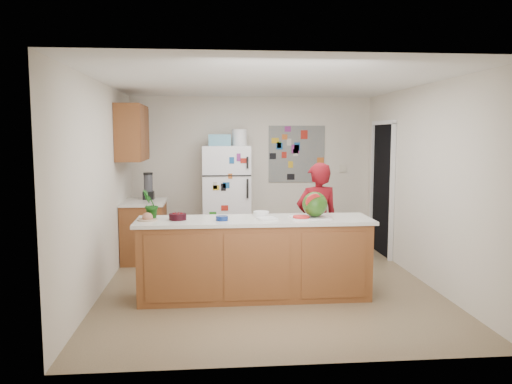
{
  "coord_description": "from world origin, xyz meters",
  "views": [
    {
      "loc": [
        -0.68,
        -6.09,
        1.86
      ],
      "look_at": [
        -0.12,
        0.2,
        1.15
      ],
      "focal_mm": 35.0,
      "sensor_mm": 36.0,
      "label": 1
    }
  ],
  "objects": [
    {
      "name": "potted_plant",
      "position": [
        -1.38,
        -0.45,
        1.09
      ],
      "size": [
        0.24,
        0.24,
        0.34
      ],
      "primitive_type": "imported",
      "rotation": [
        0.0,
        0.0,
        4.02
      ],
      "color": "#184413",
      "rests_on": "peninsula_top"
    },
    {
      "name": "side_counter_top",
      "position": [
        -1.69,
        1.35,
        0.88
      ],
      "size": [
        0.64,
        0.84,
        0.04
      ],
      "primitive_type": "cube",
      "color": "silver",
      "rests_on": "side_counter_base"
    },
    {
      "name": "cherry_bowl",
      "position": [
        -1.07,
        -0.5,
        0.96
      ],
      "size": [
        0.2,
        0.2,
        0.07
      ],
      "primitive_type": "cylinder",
      "rotation": [
        0.0,
        0.0,
        -0.03
      ],
      "color": "black",
      "rests_on": "peninsula_top"
    },
    {
      "name": "blender_appliance",
      "position": [
        -1.64,
        1.54,
        1.09
      ],
      "size": [
        0.13,
        0.13,
        0.38
      ],
      "primitive_type": "cylinder",
      "color": "black",
      "rests_on": "side_counter_top"
    },
    {
      "name": "peninsula_top",
      "position": [
        -0.2,
        -0.5,
        0.9
      ],
      "size": [
        2.68,
        0.7,
        0.04
      ],
      "primitive_type": "cube",
      "color": "silver",
      "rests_on": "peninsula_base"
    },
    {
      "name": "watermelon",
      "position": [
        0.5,
        -0.49,
        1.08
      ],
      "size": [
        0.29,
        0.29,
        0.29
      ],
      "primitive_type": "sphere",
      "color": "#315B1A",
      "rests_on": "cutting_board"
    },
    {
      "name": "paper_towel",
      "position": [
        -0.07,
        -0.57,
        0.93
      ],
      "size": [
        0.25,
        0.24,
        0.02
      ],
      "primitive_type": "cube",
      "rotation": [
        0.0,
        0.0,
        0.38
      ],
      "color": "white",
      "rests_on": "peninsula_top"
    },
    {
      "name": "photo_collage",
      "position": [
        0.75,
        2.24,
        1.55
      ],
      "size": [
        0.95,
        0.01,
        0.95
      ],
      "primitive_type": "cube",
      "color": "slate",
      "rests_on": "wall_back"
    },
    {
      "name": "white_bowl",
      "position": [
        -0.11,
        -0.35,
        0.95
      ],
      "size": [
        0.23,
        0.23,
        0.06
      ],
      "primitive_type": "cylinder",
      "rotation": [
        0.0,
        0.0,
        0.34
      ],
      "color": "white",
      "rests_on": "peninsula_top"
    },
    {
      "name": "floor",
      "position": [
        0.0,
        0.0,
        -0.01
      ],
      "size": [
        4.0,
        4.5,
        0.02
      ],
      "primitive_type": "cube",
      "color": "brown",
      "rests_on": "ground"
    },
    {
      "name": "person",
      "position": [
        0.65,
        0.08,
        0.76
      ],
      "size": [
        0.61,
        0.45,
        1.52
      ],
      "primitive_type": "imported",
      "rotation": [
        0.0,
        0.0,
        3.31
      ],
      "color": "maroon",
      "rests_on": "floor"
    },
    {
      "name": "watermelon_slice",
      "position": [
        0.33,
        -0.56,
        0.94
      ],
      "size": [
        0.19,
        0.19,
        0.02
      ],
      "primitive_type": "cylinder",
      "color": "red",
      "rests_on": "cutting_board"
    },
    {
      "name": "wall_right",
      "position": [
        2.01,
        0.0,
        1.25
      ],
      "size": [
        0.02,
        4.5,
        2.5
      ],
      "primitive_type": "cube",
      "color": "beige",
      "rests_on": "ground"
    },
    {
      "name": "refrigerator",
      "position": [
        -0.45,
        1.88,
        0.85
      ],
      "size": [
        0.75,
        0.7,
        1.7
      ],
      "primitive_type": "cube",
      "color": "silver",
      "rests_on": "floor"
    },
    {
      "name": "fridge_top_bin",
      "position": [
        -0.55,
        1.88,
        1.79
      ],
      "size": [
        0.35,
        0.28,
        0.18
      ],
      "primitive_type": "cube",
      "color": "#5999B2",
      "rests_on": "refrigerator"
    },
    {
      "name": "plate",
      "position": [
        -1.4,
        -0.51,
        0.93
      ],
      "size": [
        0.28,
        0.28,
        0.02
      ],
      "primitive_type": "cylinder",
      "rotation": [
        0.0,
        0.0,
        0.25
      ],
      "color": "beige",
      "rests_on": "peninsula_top"
    },
    {
      "name": "keys",
      "position": [
        0.45,
        -0.58,
        0.93
      ],
      "size": [
        0.1,
        0.06,
        0.01
      ],
      "primitive_type": "cube",
      "rotation": [
        0.0,
        0.0,
        0.15
      ],
      "color": "gray",
      "rests_on": "peninsula_top"
    },
    {
      "name": "peninsula_base",
      "position": [
        -0.2,
        -0.5,
        0.44
      ],
      "size": [
        2.6,
        0.62,
        0.88
      ],
      "primitive_type": "cube",
      "color": "brown",
      "rests_on": "floor"
    },
    {
      "name": "cutting_board",
      "position": [
        0.44,
        -0.51,
        0.93
      ],
      "size": [
        0.46,
        0.36,
        0.01
      ],
      "primitive_type": "cube",
      "rotation": [
        0.0,
        0.0,
        0.06
      ],
      "color": "white",
      "rests_on": "peninsula_top"
    },
    {
      "name": "side_counter_base",
      "position": [
        -1.69,
        1.35,
        0.43
      ],
      "size": [
        0.6,
        0.8,
        0.86
      ],
      "primitive_type": "cube",
      "color": "brown",
      "rests_on": "floor"
    },
    {
      "name": "doorway",
      "position": [
        1.99,
        1.45,
        1.02
      ],
      "size": [
        0.03,
        0.85,
        2.04
      ],
      "primitive_type": "cube",
      "color": "black",
      "rests_on": "ground"
    },
    {
      "name": "wall_left",
      "position": [
        -2.01,
        0.0,
        1.25
      ],
      "size": [
        0.02,
        4.5,
        2.5
      ],
      "primitive_type": "cube",
      "color": "beige",
      "rests_on": "ground"
    },
    {
      "name": "wall_back",
      "position": [
        0.0,
        2.26,
        1.25
      ],
      "size": [
        4.0,
        0.02,
        2.5
      ],
      "primitive_type": "cube",
      "color": "beige",
      "rests_on": "ground"
    },
    {
      "name": "ceiling",
      "position": [
        0.0,
        0.0,
        2.51
      ],
      "size": [
        4.0,
        4.5,
        0.02
      ],
      "primitive_type": "cube",
      "color": "white",
      "rests_on": "wall_back"
    },
    {
      "name": "upper_cabinets",
      "position": [
        -1.82,
        1.3,
        1.9
      ],
      "size": [
        0.35,
        1.0,
        0.8
      ],
      "primitive_type": "cube",
      "color": "brown",
      "rests_on": "wall_left"
    },
    {
      "name": "cobalt_bowl",
      "position": [
        -0.57,
        -0.59,
        0.95
      ],
      "size": [
        0.14,
        0.14,
        0.05
      ],
      "primitive_type": "cylinder",
      "rotation": [
        0.0,
        0.0,
        0.02
      ],
      "color": "navy",
      "rests_on": "peninsula_top"
    }
  ]
}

